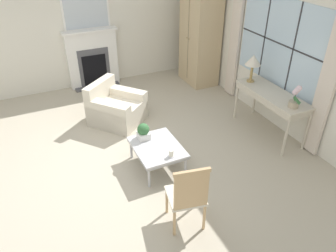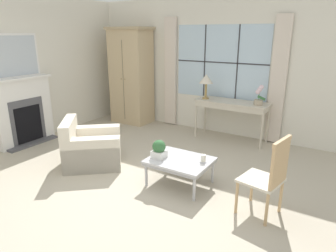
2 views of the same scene
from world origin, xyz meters
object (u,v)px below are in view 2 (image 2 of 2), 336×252
object	(u,v)px
side_chair_wooden	(270,174)
potted_plant_small	(159,149)
armchair_upholstered	(91,149)
armoire	(131,76)
fireplace	(23,107)
table_lamp	(206,80)
coffee_table	(180,162)
pillar_candle	(203,159)
console_table	(232,105)
potted_orchid	(259,97)

from	to	relation	value
side_chair_wooden	potted_plant_small	xyz separation A→B (m)	(-1.54, 0.03, -0.03)
armchair_upholstered	armoire	bearing A→B (deg)	112.76
fireplace	armchair_upholstered	distance (m)	1.86
armoire	table_lamp	size ratio (longest dim) A/B	4.41
fireplace	coffee_table	bearing A→B (deg)	2.01
armchair_upholstered	coffee_table	bearing A→B (deg)	5.82
side_chair_wooden	pillar_candle	bearing A→B (deg)	166.62
console_table	side_chair_wooden	size ratio (longest dim) A/B	1.44
console_table	table_lamp	bearing A→B (deg)	-173.67
side_chair_wooden	pillar_candle	xyz separation A→B (m)	(-0.94, 0.22, -0.12)
console_table	armchair_upholstered	bearing A→B (deg)	-122.81
armoire	armchair_upholstered	world-z (taller)	armoire
armchair_upholstered	potted_plant_small	size ratio (longest dim) A/B	4.52
fireplace	pillar_candle	xyz separation A→B (m)	(3.70, 0.20, -0.29)
coffee_table	side_chair_wooden	bearing A→B (deg)	-6.29
fireplace	potted_orchid	world-z (taller)	fireplace
table_lamp	armchair_upholstered	world-z (taller)	table_lamp
table_lamp	armchair_upholstered	size ratio (longest dim) A/B	0.42
side_chair_wooden	potted_plant_small	bearing A→B (deg)	178.86
armoire	pillar_candle	size ratio (longest dim) A/B	18.14
console_table	armoire	bearing A→B (deg)	-179.45
console_table	pillar_candle	bearing A→B (deg)	-79.67
armoire	armchair_upholstered	xyz separation A→B (m)	(0.98, -2.33, -0.84)
fireplace	console_table	distance (m)	4.04
armchair_upholstered	pillar_candle	xyz separation A→B (m)	(1.90, 0.25, 0.17)
potted_orchid	pillar_candle	bearing A→B (deg)	-93.89
armoire	potted_orchid	size ratio (longest dim) A/B	5.80
side_chair_wooden	coffee_table	xyz separation A→B (m)	(-1.26, 0.14, -0.21)
armoire	armchair_upholstered	bearing A→B (deg)	-67.24
console_table	side_chair_wooden	world-z (taller)	side_chair_wooden
coffee_table	pillar_candle	xyz separation A→B (m)	(0.32, 0.08, 0.09)
potted_orchid	console_table	bearing A→B (deg)	175.44
armoire	coffee_table	xyz separation A→B (m)	(2.56, -2.17, -0.77)
armoire	coffee_table	size ratio (longest dim) A/B	2.57
fireplace	armchair_upholstered	world-z (taller)	fireplace
armchair_upholstered	coffee_table	xyz separation A→B (m)	(1.58, 0.16, 0.08)
side_chair_wooden	potted_orchid	bearing A→B (deg)	109.22
coffee_table	pillar_candle	world-z (taller)	pillar_candle
coffee_table	potted_plant_small	xyz separation A→B (m)	(-0.28, -0.11, 0.17)
armoire	pillar_candle	distance (m)	3.62
armchair_upholstered	side_chair_wooden	size ratio (longest dim) A/B	1.21
potted_orchid	armchair_upholstered	world-z (taller)	potted_orchid
fireplace	armoire	world-z (taller)	armoire
armoire	side_chair_wooden	bearing A→B (deg)	-31.14
potted_plant_small	armchair_upholstered	bearing A→B (deg)	-177.65
armchair_upholstered	potted_orchid	bearing A→B (deg)	48.55
fireplace	console_table	xyz separation A→B (m)	(3.32, 2.31, -0.02)
console_table	potted_plant_small	xyz separation A→B (m)	(-0.22, -2.30, -0.19)
fireplace	armchair_upholstered	bearing A→B (deg)	-1.35
armoire	potted_orchid	distance (m)	3.02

